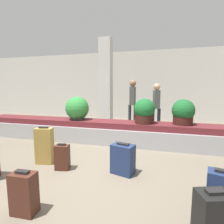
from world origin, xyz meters
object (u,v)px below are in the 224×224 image
pillar (106,84)px  suitcase_4 (213,221)px  potted_plant_1 (183,112)px  potted_plant_2 (77,109)px  suitcase_0 (123,159)px  potted_plant_0 (144,111)px  traveler_1 (133,99)px  suitcase_6 (62,157)px  suitcase_7 (221,196)px  traveler_0 (156,103)px  suitcase_2 (44,146)px  suitcase_5 (24,193)px

pillar → suitcase_4: bearing=-62.3°
potted_plant_1 → potted_plant_2: size_ratio=0.94×
suitcase_0 → potted_plant_0: (0.22, 1.61, 0.62)m
suitcase_4 → traveler_1: bearing=88.1°
pillar → potted_plant_1: 3.03m
pillar → suitcase_0: size_ratio=5.96×
potted_plant_0 → suitcase_6: bearing=-126.6°
suitcase_7 → suitcase_0: bearing=163.6°
suitcase_7 → potted_plant_2: 3.83m
pillar → traveler_0: pillar is taller
suitcase_0 → suitcase_7: suitcase_7 is taller
suitcase_4 → potted_plant_1: (0.08, 2.90, 0.60)m
suitcase_4 → potted_plant_0: size_ratio=0.92×
suitcase_4 → potted_plant_2: 3.98m
suitcase_7 → traveler_1: bearing=125.6°
suitcase_6 → potted_plant_2: 1.98m
pillar → suitcase_7: size_ratio=5.50×
suitcase_7 → potted_plant_0: (-1.03, 2.39, 0.60)m
potted_plant_0 → suitcase_4: bearing=-73.3°
suitcase_6 → potted_plant_0: (1.30, 1.75, 0.65)m
suitcase_6 → potted_plant_1: potted_plant_1 is taller
potted_plant_0 → suitcase_2: bearing=-137.9°
suitcase_0 → suitcase_7: 1.47m
suitcase_6 → traveler_0: 3.83m
suitcase_0 → suitcase_2: bearing=-164.6°
potted_plant_0 → potted_plant_2: (-1.86, 0.04, 0.00)m
pillar → suitcase_0: pillar is taller
suitcase_6 → potted_plant_0: potted_plant_0 is taller
suitcase_0 → potted_plant_0: 1.74m
suitcase_6 → traveler_1: (0.71, 3.76, 0.84)m
suitcase_4 → potted_plant_0: 3.00m
suitcase_6 → potted_plant_1: bearing=29.8°
potted_plant_1 → suitcase_0: bearing=-123.8°
suitcase_6 → traveler_1: size_ratio=0.27×
suitcase_5 → traveler_1: (0.54, 4.88, 0.81)m
suitcase_4 → potted_plant_2: bearing=115.0°
suitcase_0 → suitcase_4: size_ratio=0.94×
potted_plant_0 → traveler_1: (-0.59, 2.01, 0.19)m
pillar → suitcase_4: pillar is taller
suitcase_2 → suitcase_5: suitcase_2 is taller
suitcase_2 → suitcase_6: size_ratio=1.52×
suitcase_0 → suitcase_2: suitcase_2 is taller
potted_plant_2 → suitcase_2: bearing=-86.7°
suitcase_2 → potted_plant_0: 2.44m
suitcase_4 → potted_plant_2: potted_plant_2 is taller
suitcase_7 → potted_plant_2: (-2.90, 2.43, 0.60)m
traveler_0 → potted_plant_2: bearing=113.5°
suitcase_2 → traveler_1: size_ratio=0.41×
suitcase_6 → potted_plant_1: size_ratio=0.77×
traveler_0 → traveler_1: traveler_1 is taller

